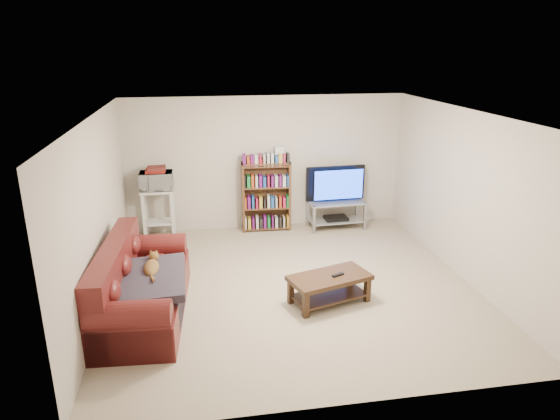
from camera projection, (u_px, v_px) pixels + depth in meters
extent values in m
plane|color=tan|center=(292.00, 285.00, 7.05)|extent=(5.00, 5.00, 0.00)
plane|color=white|center=(293.00, 114.00, 6.29)|extent=(5.00, 5.00, 0.00)
plane|color=beige|center=(266.00, 163.00, 9.01)|extent=(5.00, 0.00, 5.00)
plane|color=beige|center=(347.00, 291.00, 4.33)|extent=(5.00, 0.00, 5.00)
plane|color=beige|center=(98.00, 215.00, 6.28)|extent=(0.00, 5.00, 5.00)
plane|color=beige|center=(465.00, 196.00, 7.07)|extent=(0.00, 5.00, 5.00)
cube|color=#561716|center=(145.00, 299.00, 6.25)|extent=(1.08, 2.23, 0.42)
cube|color=#561716|center=(115.00, 281.00, 6.13)|extent=(0.40, 2.19, 0.91)
cube|color=#561716|center=(131.00, 338.00, 5.32)|extent=(0.91, 0.30, 0.54)
cube|color=#561716|center=(155.00, 263.00, 7.14)|extent=(0.91, 0.30, 0.54)
cube|color=#322D39|center=(150.00, 279.00, 6.01)|extent=(0.86, 1.10, 0.19)
cube|color=#352112|center=(330.00, 278.00, 6.49)|extent=(1.16, 0.81, 0.06)
cube|color=#352112|center=(329.00, 295.00, 6.57)|extent=(1.04, 0.73, 0.03)
cube|color=#352112|center=(306.00, 306.00, 6.18)|extent=(0.09, 0.09, 0.32)
cube|color=#352112|center=(367.00, 290.00, 6.58)|extent=(0.09, 0.09, 0.32)
cube|color=#352112|center=(291.00, 292.00, 6.53)|extent=(0.09, 0.09, 0.32)
cube|color=#352112|center=(350.00, 278.00, 6.92)|extent=(0.09, 0.09, 0.32)
cube|color=black|center=(338.00, 275.00, 6.48)|extent=(0.18, 0.12, 0.02)
cube|color=#999EA3|center=(337.00, 202.00, 9.11)|extent=(1.05, 0.51, 0.03)
cube|color=#999EA3|center=(336.00, 220.00, 9.22)|extent=(1.00, 0.49, 0.02)
cube|color=gray|center=(314.00, 220.00, 8.90)|extent=(0.05, 0.05, 0.51)
cube|color=gray|center=(365.00, 216.00, 9.10)|extent=(0.05, 0.05, 0.51)
cube|color=gray|center=(308.00, 213.00, 9.28)|extent=(0.05, 0.05, 0.51)
cube|color=gray|center=(357.00, 209.00, 9.48)|extent=(0.05, 0.05, 0.51)
imported|color=black|center=(337.00, 185.00, 9.01)|extent=(1.11, 0.20, 0.64)
cube|color=black|center=(336.00, 218.00, 9.21)|extent=(0.43, 0.31, 0.06)
cube|color=#51321C|center=(243.00, 197.00, 8.95)|extent=(0.05, 0.27, 1.26)
cube|color=#51321C|center=(289.00, 196.00, 9.04)|extent=(0.05, 0.27, 1.26)
cube|color=#51321C|center=(266.00, 163.00, 8.80)|extent=(0.88, 0.31, 0.03)
cube|color=maroon|center=(255.00, 161.00, 8.76)|extent=(0.26, 0.21, 0.07)
cube|color=silver|center=(157.00, 190.00, 8.51)|extent=(0.56, 0.41, 0.04)
cube|color=silver|center=(160.00, 222.00, 8.69)|extent=(0.50, 0.37, 0.03)
cube|color=silver|center=(144.00, 219.00, 8.46)|extent=(0.05, 0.05, 0.85)
cube|color=silver|center=(173.00, 217.00, 8.54)|extent=(0.05, 0.05, 0.85)
cube|color=silver|center=(146.00, 213.00, 8.76)|extent=(0.05, 0.05, 0.85)
cube|color=silver|center=(173.00, 211.00, 8.84)|extent=(0.05, 0.05, 0.85)
imported|color=silver|center=(156.00, 181.00, 8.46)|extent=(0.55, 0.37, 0.30)
cube|color=maroon|center=(156.00, 171.00, 8.40)|extent=(0.32, 0.28, 0.05)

